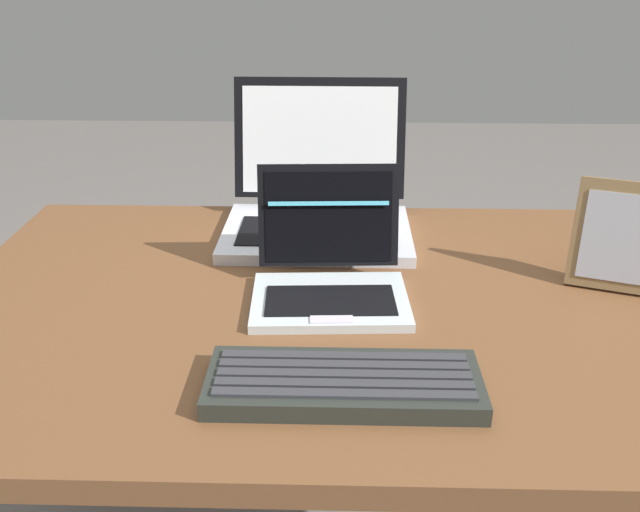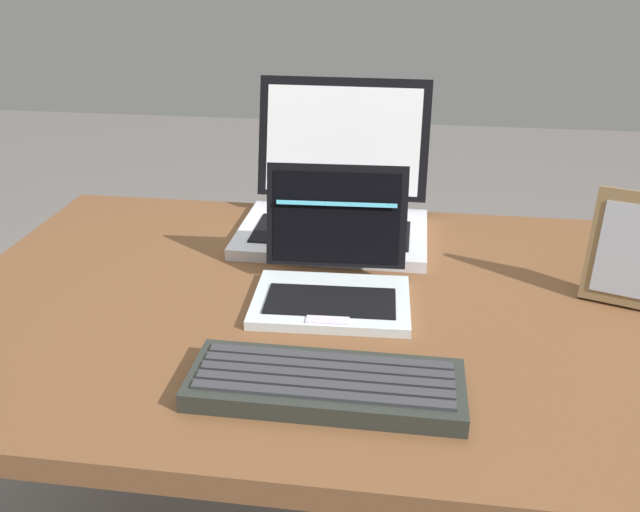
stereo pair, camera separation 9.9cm
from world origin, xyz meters
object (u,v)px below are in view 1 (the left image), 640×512
Objects in this scene: laptop_front at (330,274)px; photo_frame at (621,237)px; laptop_rear at (318,203)px; external_keyboard at (344,383)px.

laptop_front reaches higher than photo_frame.
laptop_rear is (-0.03, 0.28, 0.02)m from laptop_front.
external_keyboard is at bearing -84.74° from laptop_rear.
photo_frame is at bearing 5.34° from laptop_front.
external_keyboard is (0.02, -0.25, -0.03)m from laptop_front.
laptop_rear reaches higher than external_keyboard.
external_keyboard is at bearing -146.33° from photo_frame.
laptop_rear reaches higher than photo_frame.
laptop_front is 0.26m from external_keyboard.
photo_frame is at bearing 33.67° from external_keyboard.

